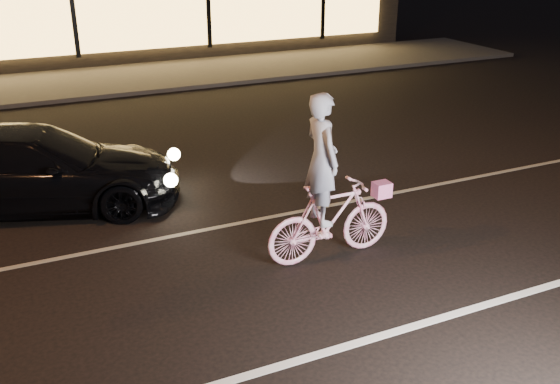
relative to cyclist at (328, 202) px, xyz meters
name	(u,v)px	position (x,y,z in m)	size (l,w,h in m)	color
ground	(251,293)	(-1.34, -0.42, -0.87)	(90.00, 90.00, 0.00)	black
lane_stripe_near	(303,359)	(-1.34, -1.92, -0.86)	(60.00, 0.12, 0.01)	silver
lane_stripe_far	(203,230)	(-1.34, 1.58, -0.86)	(60.00, 0.10, 0.01)	gray
sidewalk	(89,82)	(-1.34, 12.58, -0.81)	(30.00, 4.00, 0.12)	#383533
cyclist	(328,202)	(0.00, 0.00, 0.00)	(1.93, 0.67, 2.43)	#ED4384
sedan	(35,169)	(-3.57, 3.61, -0.18)	(5.09, 3.29, 1.37)	black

